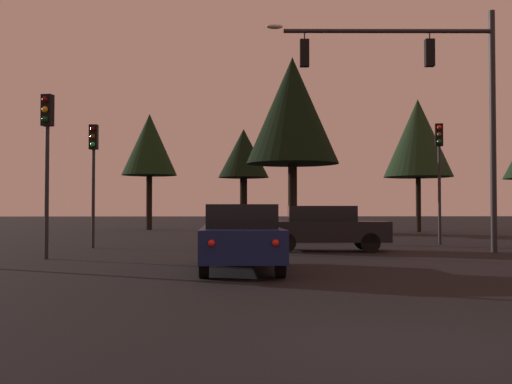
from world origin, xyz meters
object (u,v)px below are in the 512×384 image
at_px(tree_behind_sign, 244,154).
at_px(traffic_signal_mast_arm, 430,86).
at_px(car_nearside_lane, 240,236).
at_px(tree_right_cluster, 149,145).
at_px(traffic_light_corner_left, 47,143).
at_px(tree_left_far, 292,111).
at_px(car_crossing_left, 325,227).
at_px(traffic_light_corner_right, 93,161).
at_px(tree_center_horizon, 418,138).
at_px(traffic_light_median, 439,159).

bearing_deg(tree_behind_sign, traffic_signal_mast_arm, -70.49).
relative_size(car_nearside_lane, tree_right_cluster, 0.60).
relative_size(tree_behind_sign, tree_right_cluster, 0.78).
xyz_separation_m(traffic_light_corner_left, tree_left_far, (7.85, 8.03, 2.24)).
bearing_deg(traffic_signal_mast_arm, car_crossing_left, 166.29).
relative_size(traffic_light_corner_left, tree_behind_sign, 0.76).
relative_size(traffic_light_corner_left, car_crossing_left, 1.09).
distance_m(traffic_light_corner_right, tree_right_cluster, 19.44).
bearing_deg(tree_center_horizon, traffic_light_corner_left, -130.70).
relative_size(traffic_light_corner_right, tree_center_horizon, 0.55).
height_order(traffic_signal_mast_arm, car_nearside_lane, traffic_signal_mast_arm).
xyz_separation_m(traffic_signal_mast_arm, tree_behind_sign, (-5.73, 16.17, -0.86)).
xyz_separation_m(traffic_signal_mast_arm, tree_left_far, (-3.93, 5.83, 0.07)).
distance_m(traffic_light_corner_right, car_nearside_lane, 10.16).
height_order(traffic_signal_mast_arm, traffic_light_median, traffic_signal_mast_arm).
bearing_deg(tree_left_far, traffic_light_corner_right, -157.61).
bearing_deg(tree_behind_sign, car_nearside_lane, -91.64).
relative_size(car_nearside_lane, tree_center_horizon, 0.57).
xyz_separation_m(traffic_signal_mast_arm, traffic_light_corner_right, (-11.53, 2.70, -2.30)).
bearing_deg(car_nearside_lane, car_crossing_left, 65.46).
height_order(traffic_light_corner_left, tree_center_horizon, tree_center_horizon).
bearing_deg(tree_right_cluster, car_crossing_left, -67.89).
height_order(traffic_light_corner_right, tree_right_cluster, tree_right_cluster).
distance_m(traffic_light_corner_right, traffic_light_median, 13.42).
distance_m(tree_behind_sign, tree_right_cluster, 8.58).
relative_size(traffic_light_corner_left, traffic_light_corner_right, 1.04).
xyz_separation_m(car_crossing_left, tree_left_far, (-0.56, 5.01, 4.75)).
distance_m(tree_center_horizon, tree_right_cluster, 17.60).
relative_size(traffic_light_corner_left, traffic_light_median, 0.97).
bearing_deg(car_nearside_lane, traffic_light_corner_right, 121.63).
relative_size(traffic_signal_mast_arm, tree_right_cluster, 1.02).
relative_size(traffic_signal_mast_arm, tree_center_horizon, 0.97).
height_order(traffic_signal_mast_arm, tree_right_cluster, traffic_signal_mast_arm).
relative_size(car_nearside_lane, tree_left_far, 0.60).
bearing_deg(car_nearside_lane, tree_left_far, 78.15).
height_order(tree_behind_sign, tree_left_far, tree_left_far).
bearing_deg(car_crossing_left, car_nearside_lane, -114.54).
distance_m(traffic_light_median, tree_behind_sign, 14.11).
xyz_separation_m(car_nearside_lane, tree_behind_sign, (0.63, 21.88, 3.82)).
height_order(traffic_light_corner_left, tree_left_far, tree_left_far).
relative_size(car_crossing_left, tree_right_cluster, 0.55).
distance_m(traffic_light_corner_left, car_nearside_lane, 6.93).
xyz_separation_m(traffic_light_corner_left, traffic_light_median, (13.57, 6.49, 0.10)).
height_order(traffic_light_median, tree_center_horizon, tree_center_horizon).
xyz_separation_m(traffic_signal_mast_arm, tree_right_cluster, (-11.96, 21.96, 0.26)).
height_order(tree_left_far, tree_center_horizon, tree_center_horizon).
relative_size(traffic_signal_mast_arm, tree_left_far, 1.02).
distance_m(car_crossing_left, tree_right_cluster, 23.35).
bearing_deg(traffic_signal_mast_arm, car_nearside_lane, -138.05).
bearing_deg(tree_left_far, tree_behind_sign, 99.85).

